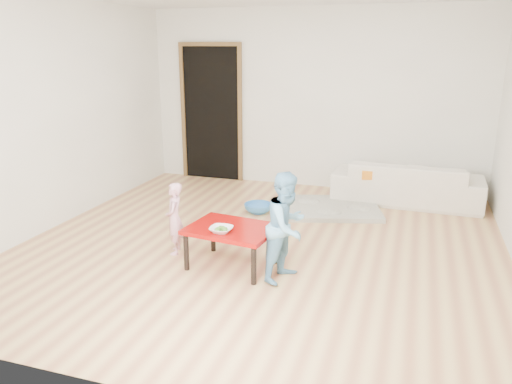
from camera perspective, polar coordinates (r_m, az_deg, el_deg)
The scene contains 13 objects.
floor at distance 5.40m, azimuth 0.66°, elevation -6.06°, with size 5.00×5.00×0.01m, color #B3764C.
back_wall at distance 7.45m, azimuth 6.55°, elevation 10.44°, with size 5.00×0.02×2.60m, color white.
left_wall at distance 6.25m, azimuth -21.97°, elevation 8.24°, with size 0.02×5.00×2.60m, color white.
doorway at distance 7.94m, azimuth -5.06°, elevation 8.85°, with size 1.02×0.08×2.11m, color brown, non-canonical shape.
sofa at distance 7.04m, azimuth 16.86°, elevation 1.06°, with size 1.94×0.76×0.57m, color white.
cushion at distance 6.87m, azimuth 13.61°, elevation 2.21°, with size 0.43×0.39×0.12m, color orange.
red_table at distance 4.83m, azimuth -2.78°, elevation -6.28°, with size 0.81×0.61×0.40m, color #950A08, non-canonical shape.
bowl at distance 4.62m, azimuth -3.99°, elevation -4.32°, with size 0.21×0.21×0.05m, color white.
broccoli at distance 4.62m, azimuth -3.99°, elevation -4.29°, with size 0.12×0.12×0.06m, color #2D5919, non-canonical shape.
child_pink at distance 5.14m, azimuth -9.30°, elevation -3.01°, with size 0.27×0.18×0.74m, color #DA6387.
child_blue at distance 4.49m, azimuth 3.57°, elevation -3.97°, with size 0.49×0.38×1.01m, color #5EAFDA.
basin at distance 6.40m, azimuth 0.26°, elevation -1.85°, with size 0.36×0.36×0.11m, color #3277BE.
blanket at distance 6.56m, azimuth 8.71°, elevation -1.82°, with size 1.18×0.99×0.06m, color beige, non-canonical shape.
Camera 1 is at (1.48, -4.76, 2.07)m, focal length 35.00 mm.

